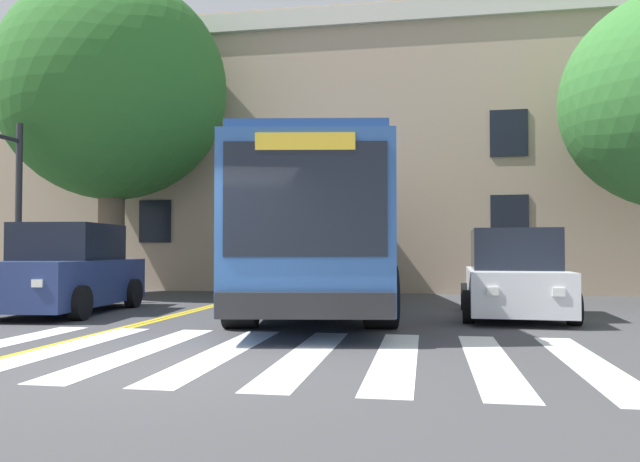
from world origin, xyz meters
TOP-DOWN VIEW (x-y plane):
  - ground_plane at (0.00, 0.00)m, footprint 120.00×120.00m
  - crosswalk at (0.84, 1.07)m, footprint 8.39×4.38m
  - lane_line_yellow_inner at (-2.27, 15.07)m, footprint 0.12×36.00m
  - lane_line_yellow_outer at (-2.11, 15.07)m, footprint 0.12×36.00m
  - city_bus at (0.35, 7.32)m, footprint 4.28×11.79m
  - car_navy_near_lane at (-4.69, 5.42)m, footprint 2.45×4.46m
  - car_white_far_lane at (4.56, 6.30)m, footprint 2.12×4.18m
  - street_tree_curbside_small at (-6.35, 10.28)m, footprint 7.93×7.70m
  - building_facade at (-0.41, 16.83)m, footprint 42.24×8.68m

SIDE VIEW (x-z plane):
  - ground_plane at x=0.00m, z-range 0.00..0.00m
  - lane_line_yellow_inner at x=-2.27m, z-range 0.00..0.01m
  - lane_line_yellow_outer at x=-2.11m, z-range 0.00..0.01m
  - crosswalk at x=0.84m, z-range 0.00..0.01m
  - car_white_far_lane at x=4.56m, z-range -0.07..1.68m
  - car_navy_near_lane at x=-4.69m, z-range -0.09..1.80m
  - city_bus at x=0.35m, z-range 0.13..3.32m
  - building_facade at x=-0.41m, z-range 0.00..9.11m
  - street_tree_curbside_small at x=-6.35m, z-range 1.38..10.80m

